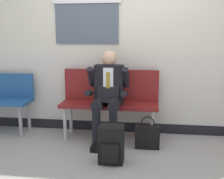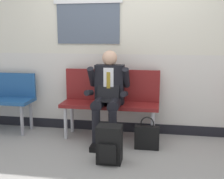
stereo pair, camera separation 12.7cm
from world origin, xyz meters
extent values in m
plane|color=gray|center=(0.00, 0.00, 0.00)|extent=(18.00, 18.00, 0.00)
cube|color=beige|center=(0.00, 0.80, 0.67)|extent=(6.68, 0.12, 1.04)
cube|color=black|center=(0.00, 0.80, 0.07)|extent=(6.68, 0.14, 0.15)
cube|color=#4C5666|center=(-0.51, 0.73, 1.95)|extent=(0.94, 0.02, 1.22)
cube|color=silver|center=(-0.51, 0.72, 1.95)|extent=(1.02, 0.03, 0.06)
cube|color=maroon|center=(-0.14, 0.45, 0.48)|extent=(1.39, 0.42, 0.05)
cube|color=maroon|center=(-0.14, 0.63, 0.74)|extent=(1.39, 0.04, 0.46)
cylinder|color=#B7B7BC|center=(-0.75, 0.30, 0.23)|extent=(0.05, 0.05, 0.46)
cylinder|color=#B7B7BC|center=(-0.75, 0.60, 0.23)|extent=(0.05, 0.05, 0.46)
cylinder|color=#B7B7BC|center=(0.48, 0.30, 0.23)|extent=(0.05, 0.05, 0.46)
cylinder|color=#B7B7BC|center=(0.48, 0.60, 0.23)|extent=(0.05, 0.05, 0.46)
cylinder|color=gray|center=(-1.42, 0.30, 0.23)|extent=(0.05, 0.05, 0.46)
cylinder|color=gray|center=(-1.42, 0.60, 0.23)|extent=(0.05, 0.05, 0.46)
cylinder|color=black|center=(-0.25, 0.24, 0.55)|extent=(0.15, 0.40, 0.15)
cylinder|color=black|center=(-0.25, 0.05, 0.25)|extent=(0.11, 0.11, 0.51)
cube|color=black|center=(-0.25, -0.01, 0.04)|extent=(0.10, 0.26, 0.07)
cylinder|color=black|center=(-0.03, 0.24, 0.55)|extent=(0.15, 0.40, 0.15)
cylinder|color=black|center=(-0.03, 0.05, 0.25)|extent=(0.11, 0.11, 0.51)
cube|color=black|center=(-0.03, -0.01, 0.04)|extent=(0.10, 0.26, 0.07)
cube|color=black|center=(-0.14, 0.45, 0.78)|extent=(0.40, 0.18, 0.55)
cube|color=silver|center=(-0.14, 0.35, 0.83)|extent=(0.14, 0.01, 0.38)
cube|color=olive|center=(-0.14, 0.34, 0.80)|extent=(0.05, 0.01, 0.33)
sphere|color=tan|center=(-0.14, 0.45, 1.15)|extent=(0.21, 0.21, 0.21)
cylinder|color=black|center=(-0.38, 0.38, 0.89)|extent=(0.09, 0.25, 0.30)
cylinder|color=black|center=(-0.38, 0.21, 0.70)|extent=(0.08, 0.27, 0.12)
cylinder|color=black|center=(0.10, 0.38, 0.89)|extent=(0.09, 0.25, 0.30)
cylinder|color=black|center=(0.10, 0.21, 0.70)|extent=(0.08, 0.27, 0.12)
cube|color=black|center=(-0.14, 0.21, 0.61)|extent=(0.30, 0.22, 0.02)
cube|color=black|center=(-0.14, 0.34, 0.72)|extent=(0.30, 0.08, 0.21)
cube|color=black|center=(0.01, -0.37, 0.22)|extent=(0.29, 0.21, 0.44)
cube|color=black|center=(0.01, -0.49, 0.16)|extent=(0.20, 0.04, 0.22)
cube|color=black|center=(0.42, 0.10, 0.15)|extent=(0.32, 0.10, 0.31)
torus|color=black|center=(0.42, 0.10, 0.35)|extent=(0.18, 0.02, 0.18)
camera|label=1|loc=(0.46, -3.51, 1.48)|focal=46.34mm
camera|label=2|loc=(0.59, -3.49, 1.48)|focal=46.34mm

